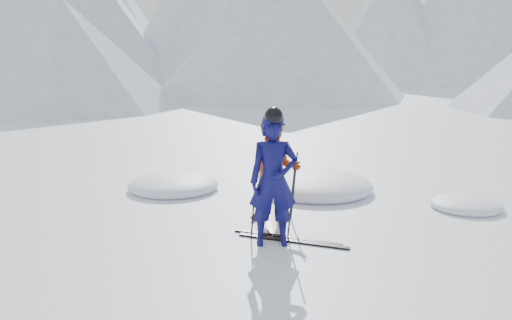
# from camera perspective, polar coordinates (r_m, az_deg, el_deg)

# --- Properties ---
(ground) EXTENTS (160.00, 160.00, 0.00)m
(ground) POSITION_cam_1_polar(r_m,az_deg,el_deg) (8.28, 12.81, -8.52)
(ground) COLOR white
(ground) RESTS_ON ground
(skier_blue) EXTENTS (0.77, 0.59, 1.91)m
(skier_blue) POSITION_cam_1_polar(r_m,az_deg,el_deg) (7.77, 1.84, -2.21)
(skier_blue) COLOR #0C0C49
(skier_blue) RESTS_ON ground
(skier_red) EXTENTS (0.92, 0.76, 1.72)m
(skier_red) POSITION_cam_1_polar(r_m,az_deg,el_deg) (8.89, 2.07, -1.10)
(skier_red) COLOR #AE360D
(skier_red) RESTS_ON ground
(pole_blue_left) EXTENTS (0.13, 0.09, 1.27)m
(pole_blue_left) POSITION_cam_1_polar(r_m,az_deg,el_deg) (8.03, -0.20, -4.10)
(pole_blue_left) COLOR black
(pole_blue_left) RESTS_ON ground
(pole_blue_right) EXTENTS (0.13, 0.07, 1.27)m
(pole_blue_right) POSITION_cam_1_polar(r_m,az_deg,el_deg) (8.07, 3.78, -4.04)
(pole_blue_right) COLOR black
(pole_blue_right) RESTS_ON ground
(pole_red_left) EXTENTS (0.12, 0.09, 1.14)m
(pole_red_left) POSITION_cam_1_polar(r_m,az_deg,el_deg) (9.23, 0.36, -2.45)
(pole_red_left) COLOR black
(pole_red_left) RESTS_ON ground
(pole_red_right) EXTENTS (0.12, 0.08, 1.14)m
(pole_red_right) POSITION_cam_1_polar(r_m,az_deg,el_deg) (9.08, 4.04, -2.71)
(pole_red_right) COLOR black
(pole_red_right) RESTS_ON ground
(ski_worn_left) EXTENTS (0.38, 1.69, 0.03)m
(ski_worn_left) POSITION_cam_1_polar(r_m,az_deg,el_deg) (9.12, 1.28, -6.26)
(ski_worn_left) COLOR black
(ski_worn_left) RESTS_ON ground
(ski_worn_right) EXTENTS (0.27, 1.70, 0.03)m
(ski_worn_right) POSITION_cam_1_polar(r_m,az_deg,el_deg) (9.10, 2.79, -6.32)
(ski_worn_right) COLOR black
(ski_worn_right) RESTS_ON ground
(ski_loose_a) EXTENTS (1.66, 0.54, 0.03)m
(ski_loose_a) POSITION_cam_1_polar(r_m,az_deg,el_deg) (8.27, 3.28, -8.15)
(ski_loose_a) COLOR black
(ski_loose_a) RESTS_ON ground
(ski_loose_b) EXTENTS (1.67, 0.48, 0.03)m
(ski_loose_b) POSITION_cam_1_polar(r_m,az_deg,el_deg) (8.12, 3.91, -8.53)
(ski_loose_b) COLOR black
(ski_loose_b) RESTS_ON ground
(snow_lumps) EXTENTS (8.74, 5.38, 0.51)m
(snow_lumps) POSITION_cam_1_polar(r_m,az_deg,el_deg) (10.63, 5.07, -3.82)
(snow_lumps) COLOR white
(snow_lumps) RESTS_ON ground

